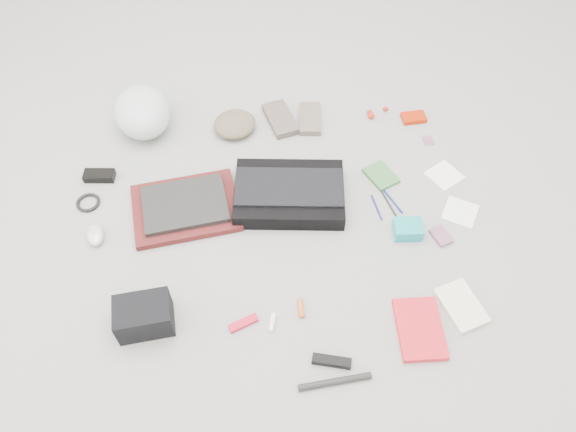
{
  "coord_description": "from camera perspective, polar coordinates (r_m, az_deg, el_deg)",
  "views": [
    {
      "loc": [
        -0.13,
        -1.25,
        1.76
      ],
      "look_at": [
        0.0,
        0.0,
        0.05
      ],
      "focal_mm": 35.0,
      "sensor_mm": 36.0,
      "label": 1
    }
  ],
  "objects": [
    {
      "name": "stamp_sheet",
      "position": [
        2.52,
        14.04,
        7.46
      ],
      "size": [
        0.05,
        0.06,
        0.0
      ],
      "primitive_type": "cube",
      "rotation": [
        0.0,
        0.0,
        0.09
      ],
      "color": "#8C5B7A",
      "rests_on": "ground_plane"
    },
    {
      "name": "bag_flap",
      "position": [
        2.18,
        0.12,
        2.95
      ],
      "size": [
        0.44,
        0.24,
        0.01
      ],
      "primitive_type": "cube",
      "rotation": [
        0.0,
        0.0,
        -0.12
      ],
      "color": "black",
      "rests_on": "messenger_bag"
    },
    {
      "name": "toiletry_tube_white",
      "position": [
        1.94,
        -1.62,
        -10.77
      ],
      "size": [
        0.03,
        0.07,
        0.02
      ],
      "primitive_type": "cylinder",
      "rotation": [
        1.57,
        0.0,
        -0.26
      ],
      "color": "white",
      "rests_on": "ground_plane"
    },
    {
      "name": "u_lock",
      "position": [
        1.89,
        4.45,
        -14.49
      ],
      "size": [
        0.13,
        0.06,
        0.03
      ],
      "primitive_type": "cube",
      "rotation": [
        0.0,
        0.0,
        -0.26
      ],
      "color": "black",
      "rests_on": "ground_plane"
    },
    {
      "name": "pen_black",
      "position": [
        2.25,
        10.27,
        1.15
      ],
      "size": [
        0.04,
        0.13,
        0.01
      ],
      "primitive_type": "cylinder",
      "rotation": [
        1.57,
        0.0,
        0.24
      ],
      "color": "black",
      "rests_on": "ground_plane"
    },
    {
      "name": "ground_plane",
      "position": [
        2.17,
        0.0,
        -0.78
      ],
      "size": [
        4.0,
        4.0,
        0.0
      ],
      "primitive_type": "plane",
      "color": "gray"
    },
    {
      "name": "lollipop_c",
      "position": [
        2.61,
        9.88,
        10.67
      ],
      "size": [
        0.03,
        0.03,
        0.02
      ],
      "primitive_type": "sphere",
      "rotation": [
        0.0,
        0.0,
        0.26
      ],
      "color": "#A7211B",
      "rests_on": "ground_plane"
    },
    {
      "name": "napkin_bottom",
      "position": [
        2.29,
        17.09,
        0.37
      ],
      "size": [
        0.17,
        0.17,
        0.01
      ],
      "primitive_type": "cube",
      "rotation": [
        0.0,
        0.0,
        1.03
      ],
      "color": "white",
      "rests_on": "ground_plane"
    },
    {
      "name": "multitool",
      "position": [
        1.95,
        -4.56,
        -10.8
      ],
      "size": [
        0.11,
        0.06,
        0.02
      ],
      "primitive_type": "cube",
      "rotation": [
        0.0,
        0.0,
        0.37
      ],
      "color": "#B61029",
      "rests_on": "ground_plane"
    },
    {
      "name": "pen_blue",
      "position": [
        2.24,
        8.99,
        0.88
      ],
      "size": [
        0.02,
        0.13,
        0.01
      ],
      "primitive_type": "cylinder",
      "rotation": [
        1.57,
        0.0,
        0.13
      ],
      "color": "navy",
      "rests_on": "ground_plane"
    },
    {
      "name": "camera_bag",
      "position": [
        1.96,
        -14.43,
        -9.81
      ],
      "size": [
        0.2,
        0.15,
        0.12
      ],
      "primitive_type": "cube",
      "rotation": [
        0.0,
        0.0,
        0.09
      ],
      "color": "black",
      "rests_on": "ground_plane"
    },
    {
      "name": "accordion_wallet",
      "position": [
        2.17,
        12.07,
        -1.31
      ],
      "size": [
        0.11,
        0.09,
        0.05
      ],
      "primitive_type": "cube",
      "rotation": [
        0.0,
        0.0,
        -0.07
      ],
      "color": "teal",
      "rests_on": "ground_plane"
    },
    {
      "name": "cable_coil",
      "position": [
        2.36,
        -19.65,
        1.29
      ],
      "size": [
        0.11,
        0.11,
        0.01
      ],
      "primitive_type": "torus",
      "rotation": [
        0.0,
        0.0,
        -0.18
      ],
      "color": "black",
      "rests_on": "ground_plane"
    },
    {
      "name": "laptop_sleeve",
      "position": [
        2.23,
        -10.35,
        0.81
      ],
      "size": [
        0.44,
        0.35,
        0.03
      ],
      "primitive_type": "cube",
      "rotation": [
        0.0,
        0.0,
        0.13
      ],
      "color": "#531818",
      "rests_on": "ground_plane"
    },
    {
      "name": "altoids_tin",
      "position": [
        2.59,
        12.64,
        9.72
      ],
      "size": [
        0.11,
        0.07,
        0.02
      ],
      "primitive_type": "cube",
      "rotation": [
        0.0,
        0.0,
        0.06
      ],
      "color": "#B02205",
      "rests_on": "ground_plane"
    },
    {
      "name": "mitten_right",
      "position": [
        2.53,
        2.22,
        9.85
      ],
      "size": [
        0.11,
        0.2,
        0.03
      ],
      "primitive_type": "cube",
      "rotation": [
        0.0,
        0.0,
        -0.12
      ],
      "color": "#6B5D4E",
      "rests_on": "ground_plane"
    },
    {
      "name": "lollipop_a",
      "position": [
        2.59,
        8.26,
        10.42
      ],
      "size": [
        0.03,
        0.03,
        0.02
      ],
      "primitive_type": "sphere",
      "rotation": [
        0.0,
        0.0,
        0.39
      ],
      "color": "#9E3019",
      "rests_on": "ground_plane"
    },
    {
      "name": "book_white",
      "position": [
        2.06,
        17.21,
        -8.69
      ],
      "size": [
        0.17,
        0.21,
        0.02
      ],
      "primitive_type": "cube",
      "rotation": [
        0.0,
        0.0,
        0.28
      ],
      "color": "#EBE3C8",
      "rests_on": "ground_plane"
    },
    {
      "name": "pen_navy",
      "position": [
        2.26,
        10.61,
        1.48
      ],
      "size": [
        0.06,
        0.13,
        0.01
      ],
      "primitive_type": "cylinder",
      "rotation": [
        1.57,
        0.0,
        0.39
      ],
      "color": "navy",
      "rests_on": "ground_plane"
    },
    {
      "name": "bike_pump",
      "position": [
        1.87,
        4.79,
        -16.42
      ],
      "size": [
        0.24,
        0.04,
        0.02
      ],
      "primitive_type": "cylinder",
      "rotation": [
        0.0,
        1.57,
        0.07
      ],
      "color": "black",
      "rests_on": "ground_plane"
    },
    {
      "name": "power_brick",
      "position": [
        2.42,
        -18.62,
        3.9
      ],
      "size": [
        0.13,
        0.07,
        0.03
      ],
      "primitive_type": "cube",
      "rotation": [
        0.0,
        0.0,
        -0.11
      ],
      "color": "black",
      "rests_on": "ground_plane"
    },
    {
      "name": "toiletry_tube_orange",
      "position": [
        1.97,
        1.33,
        -9.37
      ],
      "size": [
        0.02,
        0.07,
        0.02
      ],
      "primitive_type": "cylinder",
      "rotation": [
        1.57,
        0.0,
        0.0
      ],
      "color": "#C0571F",
      "rests_on": "ground_plane"
    },
    {
      "name": "laptop",
      "position": [
        2.21,
        -10.44,
        1.19
      ],
      "size": [
        0.35,
        0.27,
        0.02
      ],
      "primitive_type": "cube",
      "rotation": [
        0.0,
        0.0,
        0.13
      ],
      "color": "black",
      "rests_on": "laptop_sleeve"
    },
    {
      "name": "mitten_left",
      "position": [
        2.52,
        -0.79,
        9.82
      ],
      "size": [
        0.15,
        0.23,
        0.03
      ],
      "primitive_type": "cube",
      "rotation": [
        0.0,
        0.0,
        0.26
      ],
      "color": "#5E504B",
      "rests_on": "ground_plane"
    },
    {
      "name": "book_red",
      "position": [
        1.98,
        13.23,
        -11.11
      ],
      "size": [
        0.16,
        0.23,
        0.02
      ],
      "primitive_type": "cube",
      "rotation": [
        0.0,
        0.0,
        -0.05
      ],
      "color": "red",
      "rests_on": "ground_plane"
    },
    {
      "name": "mouse",
      "position": [
        2.23,
        -18.99,
        -1.82
      ],
      "size": [
        0.08,
        0.11,
        0.04
      ],
      "primitive_type": "ellipsoid",
      "rotation": [
        0.0,
        0.0,
        0.17
      ],
      "color": "silver",
      "rests_on": "ground_plane"
    },
    {
      "name": "messenger_bag",
      "position": [
        2.21,
        0.12,
        2.28
      ],
      "size": [
        0.46,
        0.35,
        0.07
      ],
      "primitive_type": "cube",
      "rotation": [
        0.0,
        0.0,
        -0.12
      ],
      "color": "black",
      "rests_on": "ground_plane"
    },
    {
      "name": "lollipop_b",
      "position": [
        2.57,
        8.45,
        10.05
      ],
      "size": [
        0.04,
        0.04,
        0.03
      ],
      "primitive_type": "sphere",
      "rotation": [
        0.0,
        0.0,
        -0.34
      ],
      "color": "red",
      "rests_on": "ground_plane"
    },
    {
      "name": "notepad",
      "position": [
        2.34,
        9.42,
        4.07
      ],
      "size": [
        0.15,
        0.16,
        0.02
      ],
      "primitive_type": "cube",
      "rotation": [
        0.0,
        0.0,
        0.43
      ],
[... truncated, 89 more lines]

